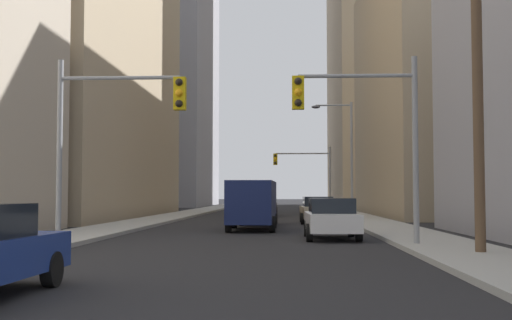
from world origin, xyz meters
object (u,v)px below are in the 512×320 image
(cargo_van_navy, at_px, (252,202))
(sedan_black, at_px, (264,206))
(traffic_signal_far_right, at_px, (305,167))
(traffic_signal_near_right, at_px, (361,118))
(sedan_white, at_px, (331,218))
(sedan_beige, at_px, (317,210))
(sedan_red, at_px, (259,210))
(traffic_signal_near_left, at_px, (115,119))

(cargo_van_navy, bearing_deg, sedan_black, 90.33)
(traffic_signal_far_right, bearing_deg, traffic_signal_near_right, -89.05)
(traffic_signal_near_right, xyz_separation_m, traffic_signal_far_right, (-0.64, 38.85, 0.06))
(sedan_white, distance_m, sedan_beige, 12.59)
(traffic_signal_near_right, distance_m, traffic_signal_far_right, 38.86)
(sedan_red, xyz_separation_m, traffic_signal_far_right, (3.20, 24.07, 3.34))
(sedan_black, height_order, traffic_signal_far_right, traffic_signal_far_right)
(sedan_red, height_order, sedan_beige, same)
(cargo_van_navy, bearing_deg, sedan_red, 89.18)
(cargo_van_navy, distance_m, traffic_signal_near_right, 10.53)
(sedan_black, xyz_separation_m, traffic_signal_near_left, (-3.81, -28.64, 3.29))
(cargo_van_navy, xyz_separation_m, sedan_red, (0.08, 5.41, -0.52))
(cargo_van_navy, xyz_separation_m, sedan_black, (-0.11, 19.27, -0.52))
(sedan_red, relative_size, sedan_beige, 0.99)
(sedan_white, bearing_deg, sedan_red, 105.95)
(sedan_black, bearing_deg, sedan_red, -89.22)
(cargo_van_navy, relative_size, sedan_red, 1.25)
(sedan_beige, xyz_separation_m, sedan_black, (-3.44, 12.30, 0.00))
(traffic_signal_near_left, bearing_deg, cargo_van_navy, 67.28)
(sedan_white, relative_size, sedan_black, 1.00)
(cargo_van_navy, height_order, traffic_signal_far_right, traffic_signal_far_right)
(cargo_van_navy, height_order, traffic_signal_near_right, traffic_signal_near_right)
(traffic_signal_far_right, bearing_deg, sedan_beige, -89.86)
(cargo_van_navy, height_order, sedan_white, cargo_van_navy)
(sedan_beige, distance_m, traffic_signal_far_right, 22.76)
(cargo_van_navy, bearing_deg, traffic_signal_near_right, -67.32)
(sedan_black, bearing_deg, sedan_white, -82.36)
(sedan_red, bearing_deg, cargo_van_navy, -90.82)
(cargo_van_navy, height_order, traffic_signal_near_left, traffic_signal_near_left)
(cargo_van_navy, distance_m, sedan_beige, 7.74)
(sedan_beige, relative_size, sedan_black, 1.00)
(traffic_signal_near_right, bearing_deg, traffic_signal_near_left, 180.00)
(cargo_van_navy, bearing_deg, sedan_white, -60.13)
(traffic_signal_near_left, bearing_deg, sedan_white, 27.67)
(sedan_beige, xyz_separation_m, traffic_signal_near_right, (0.59, -16.34, 3.28))
(traffic_signal_near_right, relative_size, traffic_signal_far_right, 1.00)
(sedan_white, bearing_deg, traffic_signal_near_left, -152.33)
(sedan_black, relative_size, traffic_signal_near_right, 0.71)
(traffic_signal_near_left, xyz_separation_m, traffic_signal_near_right, (7.84, -0.00, -0.01))
(sedan_red, distance_m, traffic_signal_far_right, 24.51)
(sedan_beige, bearing_deg, sedan_black, 105.62)
(cargo_van_navy, distance_m, sedan_black, 19.27)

